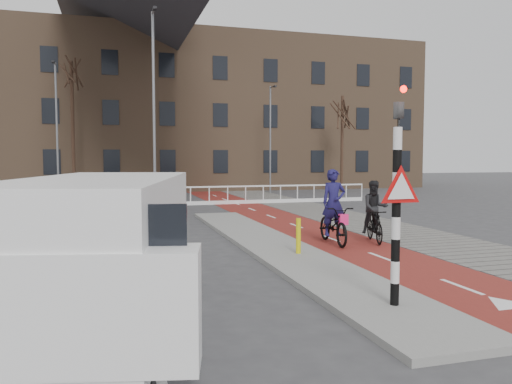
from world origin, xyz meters
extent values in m
plane|color=#38383A|center=(0.00, 0.00, 0.00)|extent=(120.00, 120.00, 0.00)
cube|color=maroon|center=(1.50, 10.00, 0.01)|extent=(2.50, 60.00, 0.01)
cube|color=slate|center=(4.30, 10.00, 0.01)|extent=(3.00, 60.00, 0.01)
cube|color=gray|center=(-0.70, 4.00, 0.06)|extent=(1.80, 16.00, 0.12)
cylinder|color=black|center=(-0.60, -2.00, 1.56)|extent=(0.14, 0.14, 2.88)
imported|color=black|center=(-0.60, -2.00, 3.40)|extent=(0.13, 0.16, 0.80)
cylinder|color=#FF0C05|center=(-0.60, -2.14, 3.58)|extent=(0.11, 0.02, 0.11)
cylinder|color=#D7CD0B|center=(-0.53, 2.51, 0.56)|extent=(0.12, 0.12, 0.88)
imported|color=black|center=(1.18, 4.13, 0.56)|extent=(0.90, 2.16, 1.11)
imported|color=#191548|center=(1.18, 4.13, 1.21)|extent=(0.74, 0.52, 1.93)
cube|color=#F82373|center=(1.22, 3.58, 0.78)|extent=(0.26, 0.18, 0.30)
imported|color=black|center=(2.45, 4.01, 0.52)|extent=(0.89, 1.75, 1.01)
imported|color=black|center=(2.45, 4.01, 1.04)|extent=(0.90, 0.78, 1.59)
cube|color=white|center=(-5.16, -1.45, 1.19)|extent=(3.17, 5.51, 2.07)
cube|color=#1E8D4F|center=(-6.20, -1.45, 1.09)|extent=(0.76, 3.23, 0.55)
cube|color=#1E8D4F|center=(-4.11, -1.45, 1.09)|extent=(0.76, 3.23, 0.55)
cube|color=black|center=(-5.16, -3.69, 1.59)|extent=(1.83, 0.47, 0.90)
cylinder|color=black|center=(-4.70, -3.36, 0.36)|extent=(0.41, 0.76, 0.72)
cylinder|color=black|center=(-5.62, 0.46, 0.36)|extent=(0.41, 0.76, 0.72)
cylinder|color=black|center=(-3.91, 0.07, 0.36)|extent=(0.41, 0.76, 0.72)
cube|color=silver|center=(-5.00, 17.00, 0.95)|extent=(28.00, 0.08, 0.08)
cube|color=silver|center=(-5.00, 17.00, 0.10)|extent=(28.00, 0.10, 0.20)
cube|color=#7F6047|center=(-3.00, 32.00, 6.00)|extent=(46.00, 10.00, 12.00)
cylinder|color=black|center=(-7.26, 24.71, 4.28)|extent=(0.22, 0.22, 8.56)
cylinder|color=black|center=(11.08, 23.90, 3.46)|extent=(0.21, 0.21, 6.91)
cylinder|color=slate|center=(-3.12, 13.49, 4.42)|extent=(0.12, 0.12, 8.84)
cylinder|color=slate|center=(-7.89, 21.43, 3.92)|extent=(0.12, 0.12, 7.84)
cylinder|color=slate|center=(5.71, 24.16, 3.71)|extent=(0.12, 0.12, 7.43)
camera|label=1|loc=(-5.00, -9.03, 2.52)|focal=35.00mm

